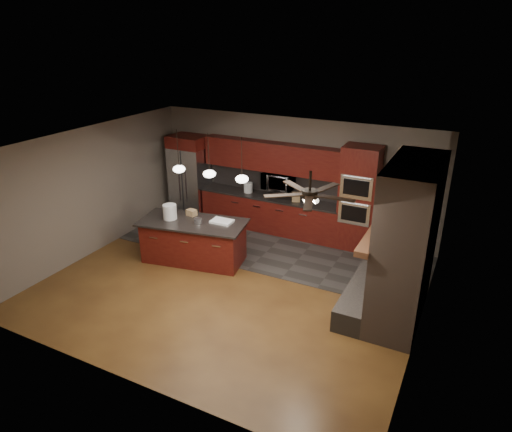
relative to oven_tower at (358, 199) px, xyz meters
The scene contains 22 objects.
ground 3.40m from the oven_tower, 122.27° to the right, with size 7.00×7.00×0.00m, color brown.
ceiling 3.57m from the oven_tower, 122.27° to the right, with size 7.00×6.00×0.02m, color white.
back_wall 1.74m from the oven_tower, 169.75° to the left, with size 7.00×0.02×2.80m, color #635A4F.
right_wall 3.25m from the oven_tower, 56.24° to the right, with size 0.02×6.00×2.80m, color #635A4F.
left_wall 5.86m from the oven_tower, 152.62° to the right, with size 0.02×6.00×2.80m, color #635A4F.
slate_tile_patch 2.26m from the oven_tower, 152.30° to the right, with size 7.00×2.40×0.01m, color #34322F.
fireplace_column 2.66m from the oven_tower, 59.73° to the right, with size 1.30×2.10×2.80m.
back_cabinetry 2.20m from the oven_tower, behind, with size 3.59×0.64×2.20m.
oven_tower is the anchor object (origin of this frame).
microwave 1.98m from the oven_tower, behind, with size 0.73×0.41×0.50m, color silver.
refrigerator 4.44m from the oven_tower, behind, with size 0.94×0.75×2.17m.
kitchen_island 3.74m from the oven_tower, 143.25° to the right, with size 2.40×1.42×0.92m.
white_bucket 4.14m from the oven_tower, 146.54° to the right, with size 0.29×0.29×0.31m, color white.
paint_can 3.57m from the oven_tower, 141.43° to the right, with size 0.16×0.16×0.11m, color #B4B4B9.
paint_tray 3.08m from the oven_tower, 140.38° to the right, with size 0.45×0.31×0.04m, color white.
cardboard_box 3.69m from the oven_tower, 148.54° to the right, with size 0.21×0.15×0.13m, color #97764E.
counter_bucket 2.77m from the oven_tower, behind, with size 0.22×0.22×0.25m, color silver.
counter_box 1.48m from the oven_tower, behind, with size 0.19×0.15×0.21m, color #9C7B50.
pendant_left 3.97m from the oven_tower, 149.26° to the right, with size 0.26×0.26×0.92m.
pendant_center 3.37m from the oven_tower, 142.53° to the right, with size 0.26×0.26×0.92m.
pendant_right 2.83m from the oven_tower, 132.87° to the right, with size 0.26×0.26×0.92m.
ceiling_fan 3.72m from the oven_tower, 88.36° to the right, with size 1.27×1.33×0.41m.
Camera 1 is at (3.94, -6.79, 4.73)m, focal length 32.00 mm.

